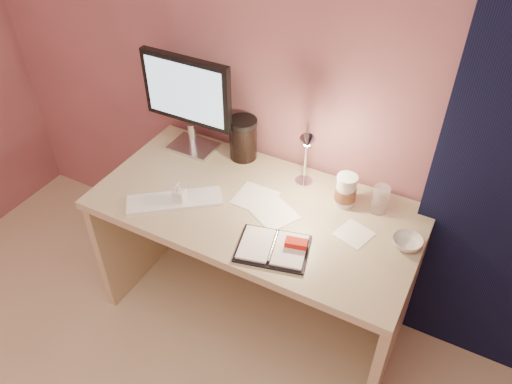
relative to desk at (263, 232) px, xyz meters
The scene contains 13 objects.
desk is the anchor object (origin of this frame).
monitor 0.72m from the desk, 161.79° to the left, with size 0.45×0.16×0.48m.
keyboard 0.45m from the desk, 145.01° to the right, with size 0.41×0.12×0.02m, color white.
planner 0.40m from the desk, 55.18° to the right, with size 0.32×0.27×0.04m.
paper_a 0.23m from the desk, 125.02° to the right, with size 0.17×0.17×0.00m, color white.
paper_b 0.49m from the desk, ahead, with size 0.13×0.13×0.00m, color white.
paper_c 0.26m from the desk, 42.04° to the right, with size 0.16×0.16×0.00m, color white.
coffee_cup 0.46m from the desk, 18.79° to the left, with size 0.09×0.09×0.15m.
clear_cup 0.57m from the desk, 16.25° to the left, with size 0.07×0.07×0.12m, color white.
bowl 0.68m from the desk, ahead, with size 0.12×0.12×0.04m, color silver.
lotion_bottle 0.46m from the desk, 143.58° to the right, with size 0.05×0.05×0.11m, color white.
dark_jar 0.44m from the desk, 136.14° to the left, with size 0.13×0.13×0.18m, color black.
desk_lamp 0.46m from the desk, 43.69° to the left, with size 0.13×0.21×0.34m.
Camera 1 is at (0.75, -0.03, 2.14)m, focal length 35.00 mm.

